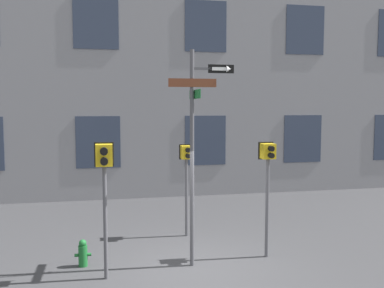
# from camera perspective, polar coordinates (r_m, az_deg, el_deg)

# --- Properties ---
(ground_plane) EXTENTS (60.00, 60.00, 0.00)m
(ground_plane) POSITION_cam_1_polar(r_m,az_deg,el_deg) (9.42, 0.02, -16.39)
(ground_plane) COLOR #38383A
(building_facade) EXTENTS (24.00, 0.63, 12.82)m
(building_facade) POSITION_cam_1_polar(r_m,az_deg,el_deg) (16.48, -5.45, 15.43)
(building_facade) COLOR gray
(building_facade) RESTS_ON ground_plane
(street_sign_pole) EXTENTS (1.41, 1.04, 4.62)m
(street_sign_pole) POSITION_cam_1_polar(r_m,az_deg,el_deg) (9.04, 0.45, 0.64)
(street_sign_pole) COLOR #4C4C51
(street_sign_pole) RESTS_ON ground_plane
(pedestrian_signal_left) EXTENTS (0.38, 0.40, 2.74)m
(pedestrian_signal_left) POSITION_cam_1_polar(r_m,az_deg,el_deg) (8.56, -11.61, -3.66)
(pedestrian_signal_left) COLOR #4C4C51
(pedestrian_signal_left) RESTS_ON ground_plane
(pedestrian_signal_right) EXTENTS (0.36, 0.40, 2.64)m
(pedestrian_signal_right) POSITION_cam_1_polar(r_m,az_deg,el_deg) (9.80, 10.07, -3.29)
(pedestrian_signal_right) COLOR #4C4C51
(pedestrian_signal_right) RESTS_ON ground_plane
(pedestrian_signal_across) EXTENTS (0.34, 0.40, 2.44)m
(pedestrian_signal_across) POSITION_cam_1_polar(r_m,az_deg,el_deg) (11.23, -0.73, -2.92)
(pedestrian_signal_across) COLOR #4C4C51
(pedestrian_signal_across) RESTS_ON ground_plane
(fire_hydrant) EXTENTS (0.35, 0.19, 0.59)m
(fire_hydrant) POSITION_cam_1_polar(r_m,az_deg,el_deg) (9.79, -14.34, -13.95)
(fire_hydrant) COLOR #196028
(fire_hydrant) RESTS_ON ground_plane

